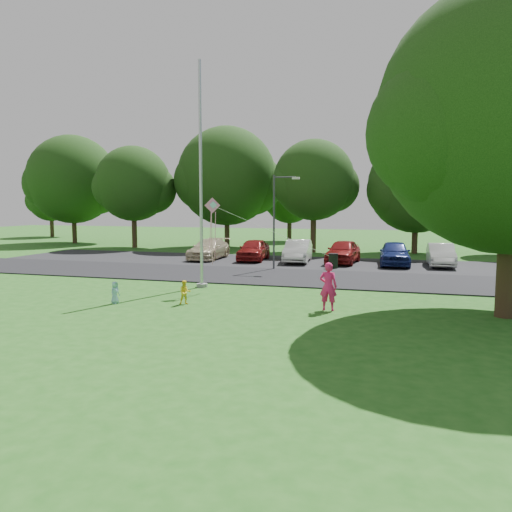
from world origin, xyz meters
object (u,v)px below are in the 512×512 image
(trash_can, at_px, (333,261))
(woman, at_px, (328,286))
(street_lamp, at_px, (278,213))
(child_blue, at_px, (115,292))
(big_tree, at_px, (511,124))
(kite, at_px, (214,216))
(flagpole, at_px, (201,195))
(child_yellow, at_px, (185,292))

(trash_can, xyz_separation_m, woman, (1.37, -11.38, 0.40))
(street_lamp, height_order, child_blue, street_lamp)
(big_tree, bearing_deg, child_blue, -173.12)
(street_lamp, bearing_deg, child_blue, -106.37)
(street_lamp, bearing_deg, trash_can, 21.95)
(trash_can, xyz_separation_m, kite, (-3.82, -9.06, 2.80))
(street_lamp, distance_m, kite, 7.92)
(flagpole, xyz_separation_m, child_yellow, (0.93, -3.85, -3.71))
(child_yellow, height_order, kite, kite)
(flagpole, distance_m, street_lamp, 7.12)
(street_lamp, height_order, kite, street_lamp)
(child_blue, bearing_deg, child_yellow, -68.26)
(trash_can, height_order, woman, woman)
(street_lamp, relative_size, child_blue, 6.39)
(child_yellow, bearing_deg, kite, 55.77)
(trash_can, bearing_deg, flagpole, -121.22)
(child_yellow, bearing_deg, flagpole, 71.50)
(woman, distance_m, kite, 6.17)
(big_tree, bearing_deg, trash_can, 123.16)
(big_tree, xyz_separation_m, woman, (-5.69, -0.57, -5.43))
(street_lamp, xyz_separation_m, woman, (4.41, -10.21, -2.38))
(flagpole, relative_size, child_blue, 11.85)
(woman, relative_size, kite, 0.31)
(trash_can, distance_m, child_yellow, 12.48)
(flagpole, xyz_separation_m, street_lamp, (1.81, 6.83, -0.93))
(big_tree, relative_size, child_blue, 12.94)
(flagpole, distance_m, big_tree, 12.42)
(flagpole, height_order, street_lamp, flagpole)
(big_tree, xyz_separation_m, kite, (-10.88, 1.75, -3.03))
(trash_can, distance_m, child_blue, 14.06)
(woman, bearing_deg, trash_can, -80.50)
(big_tree, height_order, kite, big_tree)
(child_yellow, distance_m, child_blue, 2.67)
(kite, bearing_deg, street_lamp, 64.47)
(trash_can, bearing_deg, child_blue, -117.66)
(flagpole, xyz_separation_m, woman, (6.22, -3.38, -3.31))
(street_lamp, relative_size, woman, 3.15)
(flagpole, bearing_deg, child_blue, -110.63)
(big_tree, distance_m, kite, 11.43)
(woman, bearing_deg, big_tree, -171.62)
(big_tree, relative_size, kite, 1.95)
(big_tree, xyz_separation_m, child_blue, (-13.59, -1.64, -5.87))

